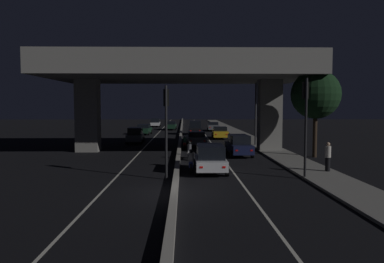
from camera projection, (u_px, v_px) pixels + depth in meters
name	position (u px, v px, depth m)	size (l,w,h in m)	color
ground_plane	(175.00, 193.00, 17.63)	(200.00, 200.00, 0.00)	black
lane_line_left_inner	(156.00, 136.00, 52.46)	(0.12, 126.00, 0.00)	beige
lane_line_right_inner	(206.00, 135.00, 52.61)	(0.12, 126.00, 0.00)	beige
median_divider	(181.00, 134.00, 52.53)	(0.31, 126.00, 0.34)	gray
sidewalk_right	(250.00, 139.00, 45.73)	(2.68, 126.00, 0.14)	slate
elevated_overpass	(179.00, 72.00, 33.70)	(22.88, 12.60, 9.33)	gray
traffic_light_left_of_median	(166.00, 116.00, 20.81)	(0.30, 0.49, 5.25)	black
traffic_light_right_of_median	(306.00, 111.00, 20.95)	(0.30, 0.49, 5.67)	black
street_lamp	(253.00, 96.00, 38.45)	(2.30, 0.32, 8.77)	#2D2D30
car_white_lead	(210.00, 158.00, 23.16)	(2.00, 3.97, 1.71)	silver
car_dark_blue_second	(239.00, 145.00, 31.02)	(1.96, 4.58, 1.74)	#141938
car_grey_third	(196.00, 139.00, 38.56)	(2.20, 4.38, 1.50)	#515459
car_taxi_yellow_fourth	(220.00, 133.00, 47.52)	(2.12, 4.66, 1.50)	gold
car_black_fifth	(195.00, 127.00, 54.28)	(2.07, 4.52, 2.00)	black
car_grey_sixth	(213.00, 126.00, 62.44)	(2.07, 4.70, 1.45)	#515459
car_grey_lead_oncoming	(135.00, 135.00, 41.64)	(1.92, 4.16, 1.75)	#515459
car_dark_green_second_oncoming	(144.00, 129.00, 54.26)	(2.18, 4.50, 1.50)	black
car_dark_green_third_oncoming	(171.00, 126.00, 65.22)	(1.99, 4.44, 1.47)	black
car_white_fourth_oncoming	(155.00, 122.00, 75.12)	(2.07, 4.80, 1.71)	silver
motorcycle_blue_filtering_near	(191.00, 163.00, 23.10)	(0.33, 1.90, 1.46)	black
motorcycle_white_filtering_mid	(189.00, 152.00, 28.92)	(0.34, 1.93, 1.41)	black
motorcycle_red_filtering_far	(185.00, 143.00, 35.83)	(0.33, 1.92, 1.36)	black
pedestrian_on_sidewalk	(328.00, 157.00, 22.81)	(0.35, 0.35, 1.78)	black
roadside_tree_kerbside_near	(316.00, 95.00, 29.82)	(3.92, 3.92, 7.02)	#2D2116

